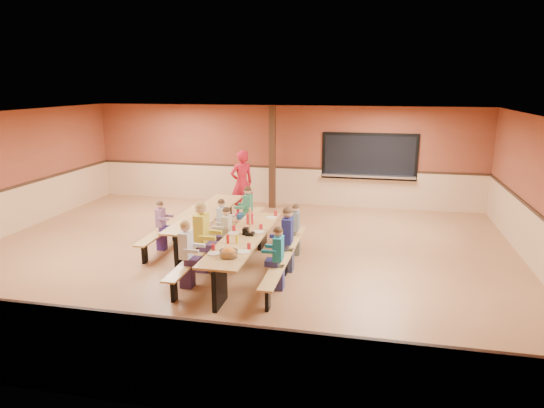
# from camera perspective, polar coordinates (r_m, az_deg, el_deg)

# --- Properties ---
(ground) EXTENTS (12.00, 12.00, 0.00)m
(ground) POSITION_cam_1_polar(r_m,az_deg,el_deg) (10.51, -3.98, -6.27)
(ground) COLOR brown
(ground) RESTS_ON ground
(room_envelope) EXTENTS (12.04, 10.04, 3.02)m
(room_envelope) POSITION_cam_1_polar(r_m,az_deg,el_deg) (10.30, -4.05, -2.66)
(room_envelope) COLOR brown
(room_envelope) RESTS_ON ground
(kitchen_pass_through) EXTENTS (2.78, 0.28, 1.38)m
(kitchen_pass_through) POSITION_cam_1_polar(r_m,az_deg,el_deg) (14.58, 11.37, 5.27)
(kitchen_pass_through) COLOR black
(kitchen_pass_through) RESTS_ON ground
(structural_post) EXTENTS (0.18, 0.18, 3.00)m
(structural_post) POSITION_cam_1_polar(r_m,az_deg,el_deg) (14.34, 0.03, 5.45)
(structural_post) COLOR #311D10
(structural_post) RESTS_ON ground
(cafeteria_table_main) EXTENTS (1.91, 3.70, 0.74)m
(cafeteria_table_main) POSITION_cam_1_polar(r_m,az_deg,el_deg) (9.57, -3.29, -4.99)
(cafeteria_table_main) COLOR tan
(cafeteria_table_main) RESTS_ON ground
(cafeteria_table_second) EXTENTS (1.91, 3.70, 0.74)m
(cafeteria_table_second) POSITION_cam_1_polar(r_m,az_deg,el_deg) (11.40, -7.66, -1.96)
(cafeteria_table_second) COLOR tan
(cafeteria_table_second) RESTS_ON ground
(seated_child_white_left) EXTENTS (0.39, 0.32, 1.25)m
(seated_child_white_left) POSITION_cam_1_polar(r_m,az_deg,el_deg) (8.96, -10.04, -5.89)
(seated_child_white_left) COLOR white
(seated_child_white_left) RESTS_ON ground
(seated_adult_yellow) EXTENTS (0.46, 0.38, 1.39)m
(seated_adult_yellow) POSITION_cam_1_polar(r_m,az_deg,el_deg) (9.63, -8.28, -3.92)
(seated_adult_yellow) COLOR gold
(seated_adult_yellow) RESTS_ON ground
(seated_child_grey_left) EXTENTS (0.34, 0.28, 1.16)m
(seated_child_grey_left) POSITION_cam_1_polar(r_m,az_deg,el_deg) (10.82, -5.92, -2.49)
(seated_child_grey_left) COLOR #B7B7B7
(seated_child_grey_left) RESTS_ON ground
(seated_child_teal_right) EXTENTS (0.35, 0.29, 1.17)m
(seated_child_teal_right) POSITION_cam_1_polar(r_m,az_deg,el_deg) (8.74, 0.74, -6.47)
(seated_child_teal_right) COLOR #176F86
(seated_child_teal_right) RESTS_ON ground
(seated_child_navy_right) EXTENTS (0.41, 0.34, 1.29)m
(seated_child_navy_right) POSITION_cam_1_polar(r_m,az_deg,el_deg) (9.55, 1.82, -4.25)
(seated_child_navy_right) COLOR #181C52
(seated_child_navy_right) RESTS_ON ground
(seated_child_char_right) EXTENTS (0.33, 0.27, 1.12)m
(seated_child_char_right) POSITION_cam_1_polar(r_m,az_deg,el_deg) (10.49, 2.78, -3.07)
(seated_child_char_right) COLOR #565E62
(seated_child_char_right) RESTS_ON ground
(seated_child_purple_sec) EXTENTS (0.32, 0.26, 1.11)m
(seated_child_purple_sec) POSITION_cam_1_polar(r_m,az_deg,el_deg) (11.07, -12.94, -2.54)
(seated_child_purple_sec) COLOR #7C4D75
(seated_child_purple_sec) RESTS_ON ground
(seated_child_green_sec) EXTENTS (0.38, 0.31, 1.23)m
(seated_child_green_sec) POSITION_cam_1_polar(r_m,az_deg,el_deg) (11.70, -2.84, -0.96)
(seated_child_green_sec) COLOR #307954
(seated_child_green_sec) RESTS_ON ground
(seated_child_tan_sec) EXTENTS (0.34, 0.28, 1.15)m
(seated_child_tan_sec) POSITION_cam_1_polar(r_m,az_deg,el_deg) (10.14, -5.33, -3.62)
(seated_child_tan_sec) COLOR #BDB396
(seated_child_tan_sec) RESTS_ON ground
(standing_woman) EXTENTS (0.80, 0.78, 1.86)m
(standing_woman) POSITION_cam_1_polar(r_m,az_deg,el_deg) (13.54, -3.57, 2.45)
(standing_woman) COLOR #B01424
(standing_woman) RESTS_ON ground
(punch_pitcher) EXTENTS (0.16, 0.16, 0.22)m
(punch_pitcher) POSITION_cam_1_polar(r_m,az_deg,el_deg) (10.27, -2.63, -1.76)
(punch_pitcher) COLOR red
(punch_pitcher) RESTS_ON cafeteria_table_main
(chip_bowl) EXTENTS (0.32, 0.32, 0.15)m
(chip_bowl) POSITION_cam_1_polar(r_m,az_deg,el_deg) (8.38, -5.13, -5.74)
(chip_bowl) COLOR #FC9F27
(chip_bowl) RESTS_ON cafeteria_table_main
(napkin_dispenser) EXTENTS (0.10, 0.14, 0.13)m
(napkin_dispenser) POSITION_cam_1_polar(r_m,az_deg,el_deg) (9.59, -3.13, -3.20)
(napkin_dispenser) COLOR black
(napkin_dispenser) RESTS_ON cafeteria_table_main
(condiment_mustard) EXTENTS (0.06, 0.06, 0.17)m
(condiment_mustard) POSITION_cam_1_polar(r_m,az_deg,el_deg) (9.06, -4.16, -4.12)
(condiment_mustard) COLOR yellow
(condiment_mustard) RESTS_ON cafeteria_table_main
(condiment_ketchup) EXTENTS (0.06, 0.06, 0.17)m
(condiment_ketchup) POSITION_cam_1_polar(r_m,az_deg,el_deg) (9.06, -5.22, -4.14)
(condiment_ketchup) COLOR #B2140F
(condiment_ketchup) RESTS_ON cafeteria_table_main
(table_paddle) EXTENTS (0.16, 0.16, 0.56)m
(table_paddle) POSITION_cam_1_polar(r_m,az_deg,el_deg) (9.50, -2.60, -2.91)
(table_paddle) COLOR black
(table_paddle) RESTS_ON cafeteria_table_main
(place_settings) EXTENTS (0.65, 3.30, 0.11)m
(place_settings) POSITION_cam_1_polar(r_m,az_deg,el_deg) (9.49, -3.31, -3.45)
(place_settings) COLOR beige
(place_settings) RESTS_ON cafeteria_table_main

